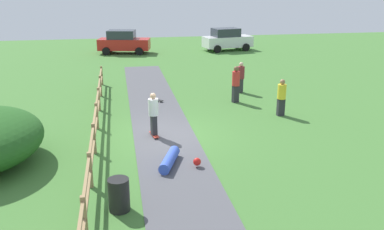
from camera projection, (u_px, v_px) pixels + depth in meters
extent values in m
plane|color=#427533|center=(164.00, 136.00, 16.22)|extent=(60.00, 60.00, 0.00)
cube|color=#515156|center=(164.00, 135.00, 16.22)|extent=(2.40, 28.00, 0.02)
cube|color=#997A51|center=(84.00, 217.00, 9.59)|extent=(0.12, 0.12, 1.10)
cube|color=#997A51|center=(90.00, 170.00, 12.00)|extent=(0.12, 0.12, 1.10)
cube|color=#997A51|center=(94.00, 138.00, 14.41)|extent=(0.12, 0.12, 1.10)
cube|color=#997A51|center=(97.00, 116.00, 16.82)|extent=(0.12, 0.12, 1.10)
cube|color=#997A51|center=(99.00, 99.00, 19.23)|extent=(0.12, 0.12, 1.10)
cube|color=#997A51|center=(100.00, 86.00, 21.63)|extent=(0.12, 0.12, 1.10)
cube|color=#997A51|center=(102.00, 76.00, 24.04)|extent=(0.12, 0.12, 1.10)
cube|color=#997A51|center=(96.00, 128.00, 15.63)|extent=(0.08, 18.00, 0.09)
cube|color=#997A51|center=(95.00, 116.00, 15.49)|extent=(0.08, 18.00, 0.09)
cylinder|color=black|center=(119.00, 195.00, 10.81)|extent=(0.56, 0.56, 0.90)
cube|color=#B23326|center=(154.00, 134.00, 16.09)|extent=(0.33, 0.82, 0.02)
cylinder|color=silver|center=(150.00, 133.00, 16.33)|extent=(0.04, 0.06, 0.06)
cylinder|color=silver|center=(154.00, 133.00, 16.38)|extent=(0.04, 0.06, 0.06)
cylinder|color=silver|center=(154.00, 138.00, 15.83)|extent=(0.04, 0.06, 0.06)
cylinder|color=silver|center=(158.00, 138.00, 15.88)|extent=(0.04, 0.06, 0.06)
cube|color=#2D2D33|center=(154.00, 125.00, 15.97)|extent=(0.25, 0.35, 0.78)
cylinder|color=white|center=(153.00, 107.00, 15.75)|extent=(0.44, 0.44, 0.65)
sphere|color=tan|center=(153.00, 96.00, 15.61)|extent=(0.23, 0.23, 0.23)
cylinder|color=blue|center=(170.00, 160.00, 13.55)|extent=(0.89, 1.61, 0.36)
sphere|color=red|center=(197.00, 162.00, 13.39)|extent=(0.26, 0.26, 0.26)
cube|color=black|center=(156.00, 100.00, 20.82)|extent=(0.69, 0.73, 0.02)
cylinder|color=silver|center=(151.00, 100.00, 20.94)|extent=(0.06, 0.06, 0.06)
cylinder|color=silver|center=(153.00, 99.00, 21.05)|extent=(0.06, 0.06, 0.06)
cylinder|color=silver|center=(160.00, 102.00, 20.61)|extent=(0.06, 0.06, 0.06)
cylinder|color=silver|center=(162.00, 101.00, 20.73)|extent=(0.06, 0.06, 0.06)
cube|color=#2D2D33|center=(240.00, 86.00, 22.40)|extent=(0.35, 0.38, 0.78)
cylinder|color=maroon|center=(241.00, 73.00, 22.18)|extent=(0.53, 0.53, 0.65)
sphere|color=beige|center=(241.00, 64.00, 22.05)|extent=(0.23, 0.23, 0.23)
cube|color=#2D2D33|center=(235.00, 94.00, 20.59)|extent=(0.37, 0.30, 0.85)
cylinder|color=red|center=(236.00, 79.00, 20.35)|extent=(0.49, 0.49, 0.71)
sphere|color=brown|center=(236.00, 69.00, 20.20)|extent=(0.26, 0.26, 0.26)
cube|color=#2D2D33|center=(281.00, 107.00, 18.56)|extent=(0.34, 0.24, 0.78)
cylinder|color=yellow|center=(282.00, 92.00, 18.34)|extent=(0.43, 0.43, 0.65)
sphere|color=#9E704C|center=(283.00, 82.00, 18.20)|extent=(0.23, 0.23, 0.23)
cube|color=red|center=(124.00, 44.00, 34.54)|extent=(4.45, 2.50, 0.90)
cube|color=#2D333D|center=(121.00, 34.00, 34.29)|extent=(2.47, 1.96, 0.70)
cylinder|color=black|center=(142.00, 48.00, 35.49)|extent=(0.67, 0.36, 0.64)
cylinder|color=black|center=(139.00, 51.00, 33.81)|extent=(0.67, 0.36, 0.64)
cylinder|color=black|center=(111.00, 48.00, 35.54)|extent=(0.67, 0.36, 0.64)
cylinder|color=black|center=(106.00, 51.00, 33.86)|extent=(0.67, 0.36, 0.64)
cube|color=silver|center=(228.00, 42.00, 36.05)|extent=(4.44, 2.42, 0.90)
cube|color=#2D333D|center=(226.00, 32.00, 35.73)|extent=(2.44, 1.93, 0.70)
cylinder|color=black|center=(237.00, 45.00, 37.42)|extent=(0.67, 0.35, 0.64)
cylinder|color=black|center=(246.00, 47.00, 35.85)|extent=(0.67, 0.35, 0.64)
cylinder|color=black|center=(209.00, 46.00, 36.52)|extent=(0.67, 0.35, 0.64)
cylinder|color=black|center=(217.00, 49.00, 34.95)|extent=(0.67, 0.35, 0.64)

